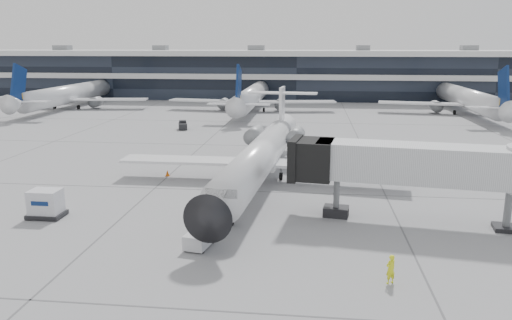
# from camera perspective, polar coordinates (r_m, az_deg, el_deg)

# --- Properties ---
(ground) EXTENTS (220.00, 220.00, 0.00)m
(ground) POSITION_cam_1_polar(r_m,az_deg,el_deg) (43.07, 1.30, -3.66)
(ground) COLOR gray
(ground) RESTS_ON ground
(terminal) EXTENTS (170.00, 22.00, 10.00)m
(terminal) POSITION_cam_1_polar(r_m,az_deg,el_deg) (123.38, 4.82, 9.51)
(terminal) COLOR black
(terminal) RESTS_ON ground
(bg_jet_left) EXTENTS (32.00, 40.00, 9.60)m
(bg_jet_left) POSITION_cam_1_polar(r_m,az_deg,el_deg) (108.44, -20.35, 5.63)
(bg_jet_left) COLOR silver
(bg_jet_left) RESTS_ON ground
(bg_jet_center) EXTENTS (32.00, 40.00, 9.60)m
(bg_jet_center) POSITION_cam_1_polar(r_m,az_deg,el_deg) (97.60, -0.45, 5.70)
(bg_jet_center) COLOR silver
(bg_jet_center) RESTS_ON ground
(bg_jet_right) EXTENTS (32.00, 40.00, 9.60)m
(bg_jet_right) POSITION_cam_1_polar(r_m,az_deg,el_deg) (100.95, 22.80, 4.93)
(bg_jet_right) COLOR silver
(bg_jet_right) RESTS_ON ground
(regional_jet) EXTENTS (26.65, 33.30, 7.68)m
(regional_jet) POSITION_cam_1_polar(r_m,az_deg,el_deg) (45.34, 0.60, 0.61)
(regional_jet) COLOR white
(regional_jet) RESTS_ON ground
(jet_bridge) EXTENTS (18.13, 5.87, 5.82)m
(jet_bridge) POSITION_cam_1_polar(r_m,az_deg,el_deg) (36.50, 19.65, -0.59)
(jet_bridge) COLOR #B3B5B8
(jet_bridge) RESTS_ON ground
(ramp_worker) EXTENTS (0.71, 0.65, 1.62)m
(ramp_worker) POSITION_cam_1_polar(r_m,az_deg,el_deg) (27.82, 15.13, -11.94)
(ramp_worker) COLOR yellow
(ramp_worker) RESTS_ON ground
(baggage_tug) EXTENTS (1.69, 2.40, 1.40)m
(baggage_tug) POSITION_cam_1_polar(r_m,az_deg,el_deg) (31.72, -6.47, -8.75)
(baggage_tug) COLOR silver
(baggage_tug) RESTS_ON ground
(cargo_uld) EXTENTS (2.49, 1.84, 2.03)m
(cargo_uld) POSITION_cam_1_polar(r_m,az_deg,el_deg) (39.66, -22.89, -4.64)
(cargo_uld) COLOR black
(cargo_uld) RESTS_ON ground
(traffic_cone) EXTENTS (0.51, 0.51, 0.59)m
(traffic_cone) POSITION_cam_1_polar(r_m,az_deg,el_deg) (48.92, -10.09, -1.49)
(traffic_cone) COLOR #DA5C0B
(traffic_cone) RESTS_ON ground
(far_tug) EXTENTS (1.77, 2.34, 1.32)m
(far_tug) POSITION_cam_1_polar(r_m,az_deg,el_deg) (75.84, -8.37, 3.92)
(far_tug) COLOR black
(far_tug) RESTS_ON ground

